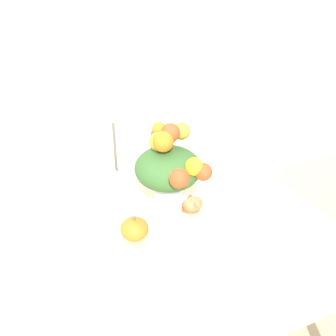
{
  "coord_description": "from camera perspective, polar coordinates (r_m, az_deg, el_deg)",
  "views": [
    {
      "loc": [
        -0.5,
        -1.19,
        1.82
      ],
      "look_at": [
        0.09,
        0.09,
        1.04
      ],
      "focal_mm": 42.0,
      "sensor_mm": 36.0,
      "label": 1
    }
  ],
  "objects": [
    {
      "name": "wall_back",
      "position": [
        2.64,
        -14.38,
        18.0
      ],
      "size": [
        8.0,
        0.06,
        2.7
      ],
      "color": "silver",
      "rests_on": "ground_plane"
    },
    {
      "name": "dining_table",
      "position": [
        1.72,
        -1.58,
        -12.22
      ],
      "size": [
        1.53,
        1.17,
        0.77
      ],
      "color": "beige",
      "rests_on": "ground_plane"
    },
    {
      "name": "flower_vase",
      "position": [
        1.61,
        0.14,
        -0.66
      ],
      "size": [
        0.28,
        0.34,
        0.47
      ],
      "color": "silver",
      "rests_on": "dining_table"
    },
    {
      "name": "pumpkin",
      "position": [
        1.65,
        -4.88,
        -8.78
      ],
      "size": [
        0.12,
        0.12,
        0.11
      ],
      "color": "orange",
      "rests_on": "dining_table"
    },
    {
      "name": "turkey_figurine",
      "position": [
        1.82,
        3.42,
        -4.98
      ],
      "size": [
        0.1,
        0.13,
        0.08
      ],
      "color": "#A87A4C",
      "rests_on": "dining_table"
    },
    {
      "name": "dining_chair_near_window",
      "position": [
        2.6,
        -10.85,
        -2.44
      ],
      "size": [
        0.44,
        0.44,
        0.92
      ],
      "rotation": [
        0.0,
        0.0,
        0.04
      ],
      "color": "white",
      "rests_on": "ground_plane"
    }
  ]
}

